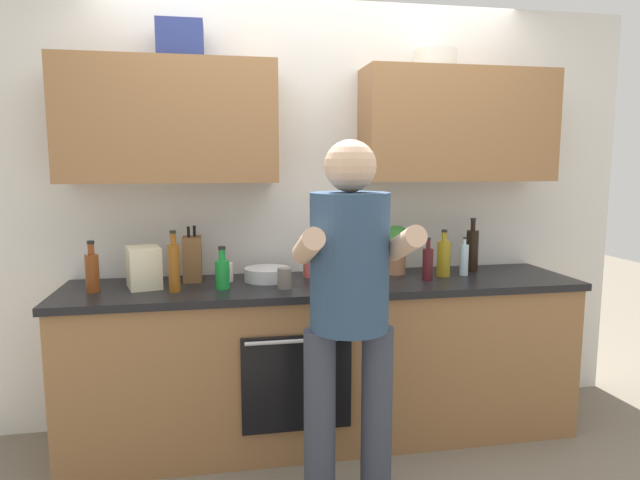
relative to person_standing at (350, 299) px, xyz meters
The scene contains 19 objects.
ground_plane 1.20m from the person_standing, 87.08° to the left, with size 12.00×12.00×0.00m, color #756B5B.
back_wall_unit 1.10m from the person_standing, 88.07° to the left, with size 4.00×0.38×2.50m.
counter 0.87m from the person_standing, 87.14° to the left, with size 2.84×0.67×0.90m.
person_standing is the anchor object (origin of this frame).
bottle_oil 1.04m from the person_standing, 44.39° to the left, with size 0.08×0.08×0.27m.
bottle_soda 0.82m from the person_standing, 130.39° to the left, with size 0.07×0.07×0.23m.
bottle_vinegar 1.36m from the person_standing, 150.52° to the left, with size 0.07×0.07×0.27m.
bottle_soy 1.29m from the person_standing, 40.86° to the left, with size 0.07×0.07×0.32m.
bottle_syrup 0.98m from the person_standing, 142.33° to the left, with size 0.06×0.06×0.32m.
bottle_wine 0.87m from the person_standing, 46.16° to the left, with size 0.06×0.06×0.24m.
bottle_juice 0.57m from the person_standing, 89.64° to the left, with size 0.06×0.06×0.29m.
bottle_water 1.14m from the person_standing, 39.96° to the left, with size 0.05×0.05×0.23m.
cup_stoneware 0.61m from the person_standing, 110.28° to the left, with size 0.08×0.08×0.11m, color slate.
cup_ceramic 0.84m from the person_standing, 92.21° to the left, with size 0.08×0.08×0.10m, color #BF4C47.
cup_coffee 0.96m from the person_standing, 122.46° to the left, with size 0.09×0.09×0.10m, color white.
mixing_bowl 0.84m from the person_standing, 109.85° to the left, with size 0.25×0.25×0.07m, color silver.
knife_block 1.10m from the person_standing, 129.01° to the left, with size 0.10×0.14×0.31m.
potted_herb 0.97m from the person_standing, 59.74° to the left, with size 0.18×0.18×0.29m.
grocery_bag_rice 1.19m from the person_standing, 141.95° to the left, with size 0.16×0.21×0.22m, color beige.
Camera 1 is at (-0.58, -2.93, 1.55)m, focal length 30.78 mm.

